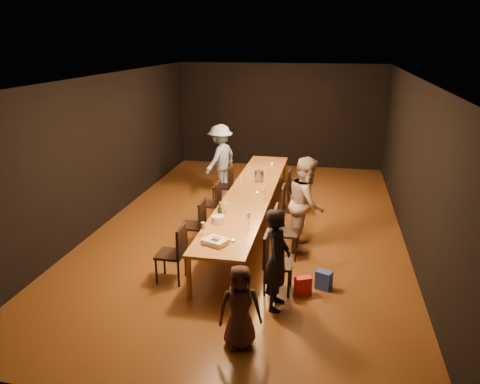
% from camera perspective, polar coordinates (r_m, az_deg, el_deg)
% --- Properties ---
extents(ground, '(10.00, 10.00, 0.00)m').
position_cam_1_polar(ground, '(9.58, 1.24, -4.30)').
color(ground, '#4B2612').
rests_on(ground, ground).
extents(room_shell, '(6.04, 10.04, 3.02)m').
position_cam_1_polar(room_shell, '(8.99, 1.33, 8.02)').
color(room_shell, black).
rests_on(room_shell, ground).
extents(table, '(0.90, 6.00, 0.75)m').
position_cam_1_polar(table, '(9.33, 1.27, -0.32)').
color(table, olive).
rests_on(table, ground).
extents(chair_right_0, '(0.42, 0.42, 0.93)m').
position_cam_1_polar(chair_right_0, '(7.12, 4.70, -8.63)').
color(chair_right_0, black).
rests_on(chair_right_0, ground).
extents(chair_right_1, '(0.42, 0.42, 0.93)m').
position_cam_1_polar(chair_right_1, '(8.20, 5.68, -4.88)').
color(chair_right_1, black).
rests_on(chair_right_1, ground).
extents(chair_right_2, '(0.42, 0.42, 0.93)m').
position_cam_1_polar(chair_right_2, '(9.31, 6.42, -2.02)').
color(chair_right_2, black).
rests_on(chair_right_2, ground).
extents(chair_right_3, '(0.42, 0.42, 0.93)m').
position_cam_1_polar(chair_right_3, '(10.45, 7.00, 0.23)').
color(chair_right_3, black).
rests_on(chair_right_3, ground).
extents(chair_left_0, '(0.42, 0.42, 0.93)m').
position_cam_1_polar(chair_left_0, '(7.47, -8.48, -7.42)').
color(chair_left_0, black).
rests_on(chair_left_0, ground).
extents(chair_left_1, '(0.42, 0.42, 0.93)m').
position_cam_1_polar(chair_left_1, '(8.51, -5.81, -4.01)').
color(chair_left_1, black).
rests_on(chair_left_1, ground).
extents(chair_left_2, '(0.42, 0.42, 0.93)m').
position_cam_1_polar(chair_left_2, '(9.58, -3.75, -1.35)').
color(chair_left_2, black).
rests_on(chair_left_2, ground).
extents(chair_left_3, '(0.42, 0.42, 0.93)m').
position_cam_1_polar(chair_left_3, '(10.69, -2.12, 0.77)').
color(chair_left_3, black).
rests_on(chair_left_3, ground).
extents(woman_birthday, '(0.38, 0.56, 1.49)m').
position_cam_1_polar(woman_birthday, '(6.59, 4.57, -8.21)').
color(woman_birthday, black).
rests_on(woman_birthday, ground).
extents(woman_tan, '(0.65, 0.83, 1.70)m').
position_cam_1_polar(woman_tan, '(8.50, 8.10, -1.35)').
color(woman_tan, '#C0A790').
rests_on(woman_tan, ground).
extents(man_blue, '(0.97, 1.23, 1.68)m').
position_cam_1_polar(man_blue, '(11.62, -2.41, 4.13)').
color(man_blue, '#85A3CE').
rests_on(man_blue, ground).
extents(child, '(0.61, 0.49, 1.09)m').
position_cam_1_polar(child, '(5.89, 0.01, -13.85)').
color(child, '#3D2922').
rests_on(child, ground).
extents(gift_bag_red, '(0.28, 0.22, 0.29)m').
position_cam_1_polar(gift_bag_red, '(7.21, 7.68, -11.27)').
color(gift_bag_red, red).
rests_on(gift_bag_red, ground).
extents(gift_bag_blue, '(0.28, 0.24, 0.29)m').
position_cam_1_polar(gift_bag_blue, '(7.41, 10.17, -10.52)').
color(gift_bag_blue, '#2A4BB6').
rests_on(gift_bag_blue, ground).
extents(birthday_cake, '(0.42, 0.39, 0.08)m').
position_cam_1_polar(birthday_cake, '(7.02, -3.01, -6.05)').
color(birthday_cake, white).
rests_on(birthday_cake, table).
extents(plate_stack, '(0.28, 0.28, 0.12)m').
position_cam_1_polar(plate_stack, '(7.78, -2.70, -3.36)').
color(plate_stack, white).
rests_on(plate_stack, table).
extents(champagne_bottle, '(0.08, 0.08, 0.32)m').
position_cam_1_polar(champagne_bottle, '(7.89, -2.48, -2.28)').
color(champagne_bottle, black).
rests_on(champagne_bottle, table).
extents(ice_bucket, '(0.21, 0.21, 0.22)m').
position_cam_1_polar(ice_bucket, '(10.05, 2.34, 1.99)').
color(ice_bucket, '#AEAEB2').
rests_on(ice_bucket, table).
extents(wineglass_0, '(0.06, 0.06, 0.21)m').
position_cam_1_polar(wineglass_0, '(7.33, -4.51, -4.47)').
color(wineglass_0, beige).
rests_on(wineglass_0, table).
extents(wineglass_1, '(0.06, 0.06, 0.21)m').
position_cam_1_polar(wineglass_1, '(7.71, 1.02, -3.22)').
color(wineglass_1, beige).
rests_on(wineglass_1, table).
extents(wineglass_2, '(0.06, 0.06, 0.21)m').
position_cam_1_polar(wineglass_2, '(8.14, -1.81, -2.05)').
color(wineglass_2, silver).
rests_on(wineglass_2, table).
extents(wineglass_3, '(0.06, 0.06, 0.21)m').
position_cam_1_polar(wineglass_3, '(9.04, 2.96, 0.04)').
color(wineglass_3, beige).
rests_on(wineglass_3, table).
extents(wineglass_4, '(0.06, 0.06, 0.21)m').
position_cam_1_polar(wineglass_4, '(9.57, 0.10, 1.12)').
color(wineglass_4, silver).
rests_on(wineglass_4, table).
extents(wineglass_5, '(0.06, 0.06, 0.21)m').
position_cam_1_polar(wineglass_5, '(10.34, 3.36, 2.39)').
color(wineglass_5, silver).
rests_on(wineglass_5, table).
extents(tealight_near, '(0.05, 0.05, 0.03)m').
position_cam_1_polar(tealight_near, '(7.09, -0.89, -5.98)').
color(tealight_near, '#B2B7B2').
rests_on(tealight_near, table).
extents(tealight_mid, '(0.05, 0.05, 0.03)m').
position_cam_1_polar(tealight_mid, '(9.22, 2.11, -0.15)').
color(tealight_mid, '#B2B7B2').
rests_on(tealight_mid, table).
extents(tealight_far, '(0.05, 0.05, 0.03)m').
position_cam_1_polar(tealight_far, '(11.37, 3.93, 3.40)').
color(tealight_far, '#B2B7B2').
rests_on(tealight_far, table).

